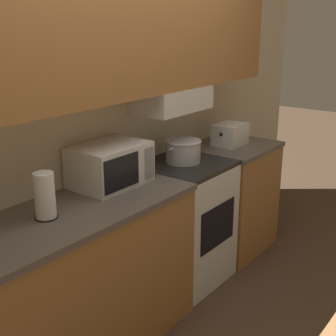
# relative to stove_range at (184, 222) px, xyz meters

# --- Properties ---
(ground_plane) EXTENTS (16.00, 16.00, 0.00)m
(ground_plane) POSITION_rel_stove_range_xyz_m (-0.59, 0.29, -0.46)
(ground_plane) COLOR #4C3828
(wall_back) EXTENTS (5.57, 0.38, 2.55)m
(wall_back) POSITION_rel_stove_range_xyz_m (-0.58, 0.22, 1.08)
(wall_back) COLOR beige
(wall_back) RESTS_ON ground_plane
(lower_counter_main) EXTENTS (1.87, 0.61, 0.91)m
(lower_counter_main) POSITION_rel_stove_range_xyz_m (-1.25, -0.01, 0.00)
(lower_counter_main) COLOR #A36B38
(lower_counter_main) RESTS_ON ground_plane
(lower_counter_right_stub) EXTENTS (0.70, 0.61, 0.91)m
(lower_counter_right_stub) POSITION_rel_stove_range_xyz_m (0.66, -0.01, 0.00)
(lower_counter_right_stub) COLOR #A36B38
(lower_counter_right_stub) RESTS_ON ground_plane
(stove_range) EXTENTS (0.61, 0.58, 0.91)m
(stove_range) POSITION_rel_stove_range_xyz_m (0.00, 0.00, 0.00)
(stove_range) COLOR silver
(stove_range) RESTS_ON ground_plane
(cooking_pot) EXTENTS (0.34, 0.26, 0.16)m
(cooking_pot) POSITION_rel_stove_range_xyz_m (0.02, 0.03, 0.54)
(cooking_pot) COLOR #B7BABF
(cooking_pot) RESTS_ON stove_range
(microwave) EXTENTS (0.46, 0.34, 0.25)m
(microwave) POSITION_rel_stove_range_xyz_m (-0.64, 0.11, 0.58)
(microwave) COLOR silver
(microwave) RESTS_ON lower_counter_main
(toaster) EXTENTS (0.28, 0.21, 0.17)m
(toaster) POSITION_rel_stove_range_xyz_m (0.64, 0.01, 0.54)
(toaster) COLOR silver
(toaster) RESTS_ON lower_counter_right_stub
(paper_towel_roll) EXTENTS (0.12, 0.12, 0.24)m
(paper_towel_roll) POSITION_rel_stove_range_xyz_m (-1.21, 0.01, 0.58)
(paper_towel_roll) COLOR black
(paper_towel_roll) RESTS_ON lower_counter_main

